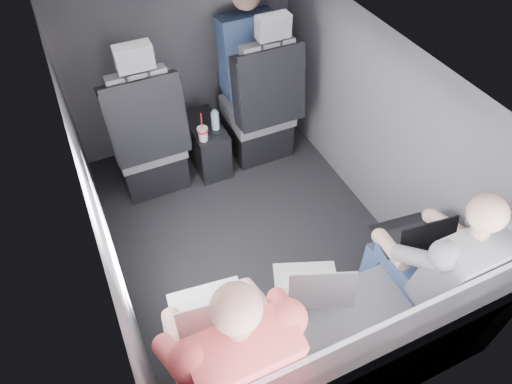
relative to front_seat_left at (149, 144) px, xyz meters
name	(u,v)px	position (x,y,z in m)	size (l,w,h in m)	color
floor	(253,240)	(0.45, -0.84, -0.40)	(2.60, 2.60, 0.00)	black
ceiling	(251,71)	(0.45, -0.84, 0.95)	(2.60, 2.60, 0.00)	#B2B2AD
panel_left	(101,218)	(-0.45, -0.84, 0.27)	(0.02, 2.60, 1.35)	#56565B
panel_right	(377,131)	(1.35, -0.84, 0.27)	(0.02, 2.60, 1.35)	#56565B
panel_front	(183,66)	(0.45, 0.46, 0.27)	(1.80, 0.02, 1.35)	#56565B
panel_back	(381,365)	(0.45, -2.14, 0.27)	(1.80, 0.02, 1.35)	#56565B
side_window	(106,230)	(-0.43, -1.14, 0.50)	(0.02, 0.75, 0.42)	white
seatbelt	(271,79)	(0.90, -0.17, 0.40)	(0.05, 0.01, 0.65)	black
front_seat_left	(149,144)	(0.00, 0.00, 0.00)	(0.52, 0.58, 1.26)	black
front_seat_right	(260,113)	(0.90, 0.00, 0.00)	(0.52, 0.58, 1.26)	black
center_console	(207,145)	(0.45, 0.04, -0.20)	(0.24, 0.48, 0.41)	black
rear_bench	(339,353)	(0.45, -1.90, -0.09)	(1.60, 0.57, 0.92)	slate
soda_cup	(203,134)	(0.38, -0.13, 0.06)	(0.08, 0.08, 0.24)	white
water_bottle	(215,121)	(0.51, -0.05, 0.08)	(0.06, 0.06, 0.17)	#A2C5DC
laptop_white	(212,314)	(-0.10, -1.60, 0.24)	(0.39, 0.38, 0.27)	silver
laptop_silver	(312,285)	(0.40, -1.66, 0.23)	(0.38, 0.39, 0.23)	#B2B2B7
laptop_black	(413,237)	(1.03, -1.63, 0.23)	(0.36, 0.33, 0.24)	black
passenger_rear_left	(231,351)	(-0.09, -1.81, 0.24)	(0.53, 0.64, 1.26)	#2F2F33
passenger_rear_right	(438,262)	(1.05, -1.81, 0.22)	(0.48, 0.61, 1.19)	navy
passenger_front_right	(247,55)	(0.91, 0.26, 0.36)	(0.43, 0.43, 0.91)	navy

